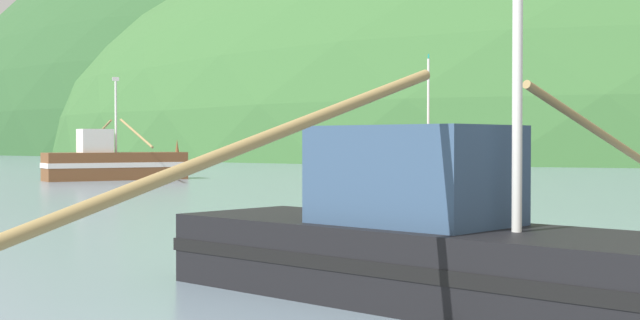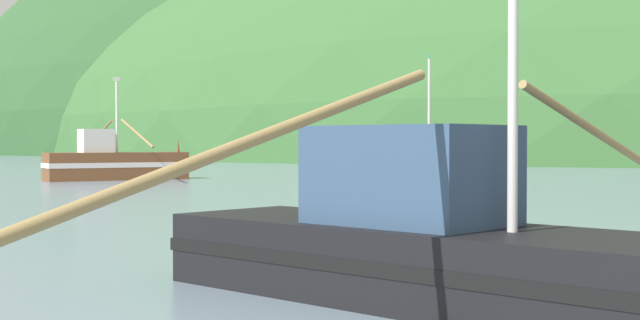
{
  "view_description": "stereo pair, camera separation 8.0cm",
  "coord_description": "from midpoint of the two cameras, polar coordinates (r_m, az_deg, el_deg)",
  "views": [
    {
      "loc": [
        4.95,
        -1.92,
        2.05
      ],
      "look_at": [
        -0.44,
        28.26,
        1.4
      ],
      "focal_mm": 49.64,
      "sensor_mm": 36.0,
      "label": 1
    },
    {
      "loc": [
        5.03,
        -1.91,
        2.05
      ],
      "look_at": [
        -0.44,
        28.26,
        1.4
      ],
      "focal_mm": 49.64,
      "sensor_mm": 36.0,
      "label": 2
    }
  ],
  "objects": [
    {
      "name": "fishing_boat_black",
      "position": [
        11.0,
        9.43,
        -5.74
      ],
      "size": [
        8.83,
        10.72,
        6.91
      ],
      "rotation": [
        0.0,
        0.0,
        5.71
      ],
      "color": "black",
      "rests_on": "ground"
    },
    {
      "name": "fishing_boat_brown",
      "position": [
        48.07,
        -13.04,
        -0.19
      ],
      "size": [
        7.54,
        8.9,
        5.46
      ],
      "rotation": [
        0.0,
        0.0,
        0.7
      ],
      "color": "brown",
      "rests_on": "ground"
    },
    {
      "name": "hill_far_left",
      "position": [
        174.1,
        2.89,
        0.53
      ],
      "size": [
        165.02,
        132.01,
        95.02
      ],
      "primitive_type": "ellipsoid",
      "color": "#2D562D",
      "rests_on": "ground"
    },
    {
      "name": "fishing_boat_red",
      "position": [
        43.94,
        7.09,
        -0.26
      ],
      "size": [
        3.55,
        8.09,
        6.34
      ],
      "rotation": [
        0.0,
        0.0,
        4.89
      ],
      "color": "red",
      "rests_on": "ground"
    },
    {
      "name": "hill_far_center",
      "position": [
        243.54,
        14.13,
        0.69
      ],
      "size": [
        212.17,
        169.74,
        90.7
      ],
      "primitive_type": "ellipsoid",
      "color": "#516B38",
      "rests_on": "ground"
    },
    {
      "name": "hill_mid_left",
      "position": [
        227.11,
        -9.42,
        0.68
      ],
      "size": [
        180.23,
        144.18,
        48.44
      ],
      "primitive_type": "ellipsoid",
      "color": "#386633",
      "rests_on": "ground"
    }
  ]
}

